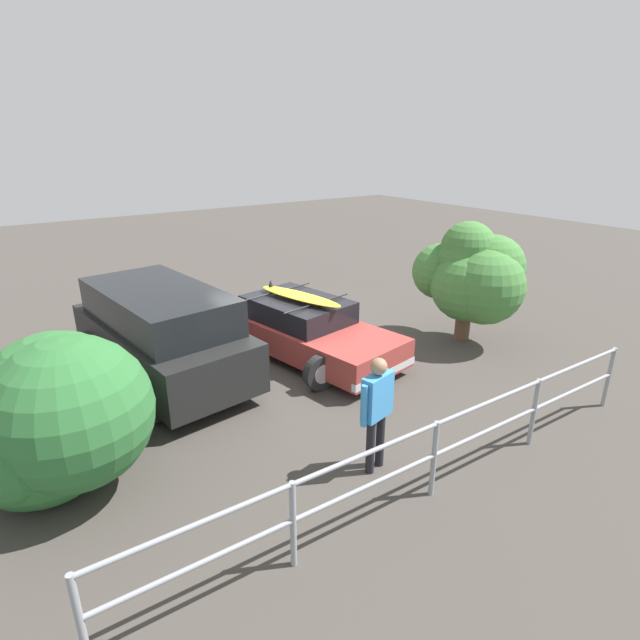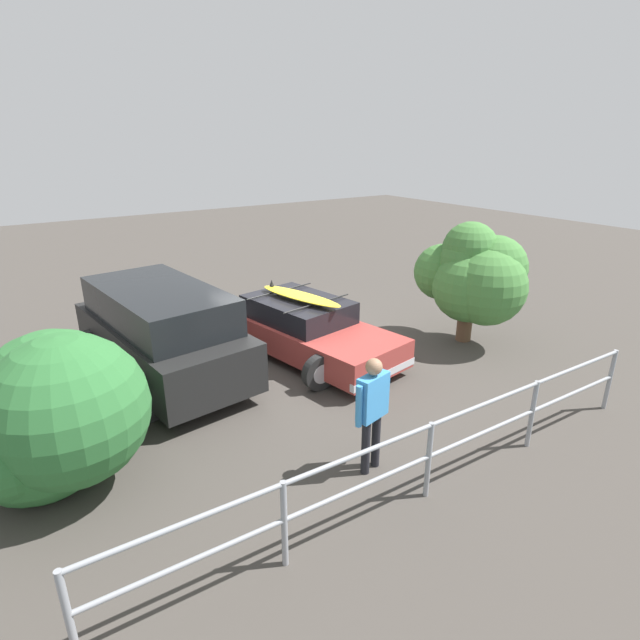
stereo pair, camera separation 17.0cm
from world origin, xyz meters
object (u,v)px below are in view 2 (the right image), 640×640
at_px(bush_near_left, 475,276).
at_px(sedan_car, 303,328).
at_px(person_bystander, 372,405).
at_px(suv_car, 161,332).
at_px(bush_near_right, 54,414).

bearing_deg(bush_near_left, sedan_car, -24.38).
height_order(sedan_car, person_bystander, person_bystander).
height_order(suv_car, bush_near_right, bush_near_right).
bearing_deg(person_bystander, suv_car, -71.61).
relative_size(sedan_car, bush_near_left, 1.74).
bearing_deg(sedan_car, person_bystander, 71.06).
distance_m(suv_car, bush_near_left, 6.58).
distance_m(sedan_car, bush_near_left, 3.88).
relative_size(suv_car, bush_near_right, 1.64).
distance_m(sedan_car, bush_near_right, 5.16).
bearing_deg(person_bystander, bush_near_right, -32.06).
distance_m(sedan_car, person_bystander, 4.12).
height_order(bush_near_left, bush_near_right, bush_near_left).
bearing_deg(suv_car, sedan_car, 169.64).
bearing_deg(bush_near_right, bush_near_left, -179.25).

